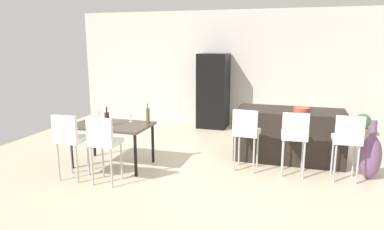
{
  "coord_description": "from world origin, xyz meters",
  "views": [
    {
      "loc": [
        0.83,
        -5.64,
        2.12
      ],
      "look_at": [
        -0.93,
        0.11,
        0.85
      ],
      "focal_mm": 32.45,
      "sensor_mm": 36.0,
      "label": 1
    }
  ],
  "objects_px": {
    "wine_bottle_inner": "(107,118)",
    "refrigerator": "(213,91)",
    "kitchen_island": "(289,135)",
    "dining_chair_near": "(70,137)",
    "bar_chair_left": "(246,130)",
    "dining_table": "(112,128)",
    "wine_bottle_near": "(148,115)",
    "wine_glass_left": "(130,115)",
    "floor_vase": "(370,156)",
    "fruit_bowl": "(302,110)",
    "wine_glass_middle": "(98,112)",
    "dining_chair_far": "(104,140)",
    "bar_chair_right": "(348,137)",
    "bar_chair_middle": "(295,134)",
    "potted_plant": "(363,124)"
  },
  "relations": [
    {
      "from": "bar_chair_middle",
      "to": "wine_glass_middle",
      "type": "height_order",
      "value": "bar_chair_middle"
    },
    {
      "from": "dining_table",
      "to": "floor_vase",
      "type": "xyz_separation_m",
      "value": [
        4.16,
        0.64,
        -0.3
      ]
    },
    {
      "from": "potted_plant",
      "to": "bar_chair_left",
      "type": "bearing_deg",
      "value": -128.1
    },
    {
      "from": "kitchen_island",
      "to": "fruit_bowl",
      "type": "relative_size",
      "value": 6.88
    },
    {
      "from": "bar_chair_right",
      "to": "potted_plant",
      "type": "bearing_deg",
      "value": 76.47
    },
    {
      "from": "dining_chair_far",
      "to": "wine_glass_middle",
      "type": "height_order",
      "value": "dining_chair_far"
    },
    {
      "from": "wine_glass_left",
      "to": "floor_vase",
      "type": "height_order",
      "value": "floor_vase"
    },
    {
      "from": "bar_chair_left",
      "to": "dining_chair_near",
      "type": "bearing_deg",
      "value": -154.84
    },
    {
      "from": "bar_chair_left",
      "to": "wine_glass_middle",
      "type": "xyz_separation_m",
      "value": [
        -2.7,
        -0.09,
        0.17
      ]
    },
    {
      "from": "bar_chair_middle",
      "to": "wine_glass_left",
      "type": "bearing_deg",
      "value": -176.72
    },
    {
      "from": "bar_chair_middle",
      "to": "dining_chair_near",
      "type": "distance_m",
      "value": 3.51
    },
    {
      "from": "kitchen_island",
      "to": "wine_glass_middle",
      "type": "bearing_deg",
      "value": -164.86
    },
    {
      "from": "fruit_bowl",
      "to": "potted_plant",
      "type": "xyz_separation_m",
      "value": [
        1.36,
        2.1,
        -0.65
      ]
    },
    {
      "from": "dining_chair_near",
      "to": "wine_bottle_near",
      "type": "distance_m",
      "value": 1.34
    },
    {
      "from": "wine_bottle_inner",
      "to": "refrigerator",
      "type": "xyz_separation_m",
      "value": [
        1.03,
        3.37,
        0.06
      ]
    },
    {
      "from": "dining_table",
      "to": "dining_chair_far",
      "type": "bearing_deg",
      "value": -68.77
    },
    {
      "from": "wine_bottle_near",
      "to": "wine_glass_left",
      "type": "xyz_separation_m",
      "value": [
        -0.34,
        0.01,
        -0.01
      ]
    },
    {
      "from": "dining_chair_near",
      "to": "fruit_bowl",
      "type": "relative_size",
      "value": 3.81
    },
    {
      "from": "bar_chair_middle",
      "to": "wine_bottle_inner",
      "type": "relative_size",
      "value": 3.31
    },
    {
      "from": "refrigerator",
      "to": "dining_chair_far",
      "type": "bearing_deg",
      "value": -99.85
    },
    {
      "from": "kitchen_island",
      "to": "bar_chair_middle",
      "type": "height_order",
      "value": "bar_chair_middle"
    },
    {
      "from": "kitchen_island",
      "to": "wine_bottle_near",
      "type": "xyz_separation_m",
      "value": [
        -2.35,
        -1.0,
        0.42
      ]
    },
    {
      "from": "bar_chair_left",
      "to": "dining_table",
      "type": "xyz_separation_m",
      "value": [
        -2.24,
        -0.42,
        -0.03
      ]
    },
    {
      "from": "dining_table",
      "to": "wine_bottle_near",
      "type": "height_order",
      "value": "wine_bottle_near"
    },
    {
      "from": "dining_chair_near",
      "to": "dining_table",
      "type": "bearing_deg",
      "value": 69.05
    },
    {
      "from": "wine_bottle_near",
      "to": "bar_chair_middle",
      "type": "bearing_deg",
      "value": 4.07
    },
    {
      "from": "kitchen_island",
      "to": "wine_glass_left",
      "type": "distance_m",
      "value": 2.89
    },
    {
      "from": "dining_chair_near",
      "to": "wine_glass_left",
      "type": "distance_m",
      "value": 1.17
    },
    {
      "from": "bar_chair_right",
      "to": "wine_glass_left",
      "type": "height_order",
      "value": "bar_chair_right"
    },
    {
      "from": "bar_chair_left",
      "to": "wine_glass_middle",
      "type": "bearing_deg",
      "value": -178.09
    },
    {
      "from": "dining_chair_near",
      "to": "refrigerator",
      "type": "distance_m",
      "value": 4.24
    },
    {
      "from": "wine_bottle_near",
      "to": "floor_vase",
      "type": "height_order",
      "value": "wine_bottle_near"
    },
    {
      "from": "bar_chair_middle",
      "to": "fruit_bowl",
      "type": "xyz_separation_m",
      "value": [
        0.09,
        0.73,
        0.26
      ]
    },
    {
      "from": "wine_glass_middle",
      "to": "floor_vase",
      "type": "xyz_separation_m",
      "value": [
        4.63,
        0.31,
        -0.5
      ]
    },
    {
      "from": "bar_chair_left",
      "to": "floor_vase",
      "type": "distance_m",
      "value": 1.96
    },
    {
      "from": "wine_bottle_near",
      "to": "wine_bottle_inner",
      "type": "height_order",
      "value": "wine_bottle_near"
    },
    {
      "from": "bar_chair_left",
      "to": "potted_plant",
      "type": "height_order",
      "value": "bar_chair_left"
    },
    {
      "from": "wine_bottle_near",
      "to": "wine_glass_middle",
      "type": "distance_m",
      "value": 1.03
    },
    {
      "from": "bar_chair_right",
      "to": "wine_bottle_inner",
      "type": "xyz_separation_m",
      "value": [
        -3.81,
        -0.53,
        0.16
      ]
    },
    {
      "from": "wine_glass_middle",
      "to": "refrigerator",
      "type": "xyz_separation_m",
      "value": [
        1.46,
        2.93,
        0.06
      ]
    },
    {
      "from": "kitchen_island",
      "to": "bar_chair_right",
      "type": "xyz_separation_m",
      "value": [
        0.87,
        -0.82,
        0.24
      ]
    },
    {
      "from": "floor_vase",
      "to": "potted_plant",
      "type": "relative_size",
      "value": 1.73
    },
    {
      "from": "bar_chair_right",
      "to": "fruit_bowl",
      "type": "bearing_deg",
      "value": 133.15
    },
    {
      "from": "dining_table",
      "to": "wine_glass_left",
      "type": "relative_size",
      "value": 7.57
    },
    {
      "from": "bar_chair_left",
      "to": "dining_chair_near",
      "type": "xyz_separation_m",
      "value": [
        -2.53,
        -1.19,
        0.0
      ]
    },
    {
      "from": "wine_glass_middle",
      "to": "floor_vase",
      "type": "distance_m",
      "value": 4.66
    },
    {
      "from": "dining_table",
      "to": "wine_glass_left",
      "type": "bearing_deg",
      "value": 49.62
    },
    {
      "from": "kitchen_island",
      "to": "floor_vase",
      "type": "distance_m",
      "value": 1.39
    },
    {
      "from": "kitchen_island",
      "to": "dining_chair_near",
      "type": "xyz_separation_m",
      "value": [
        -3.21,
        -2.01,
        0.24
      ]
    },
    {
      "from": "kitchen_island",
      "to": "wine_bottle_inner",
      "type": "bearing_deg",
      "value": -155.31
    }
  ]
}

